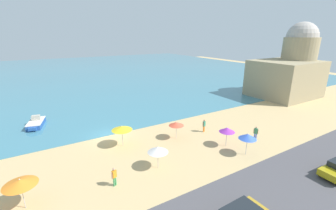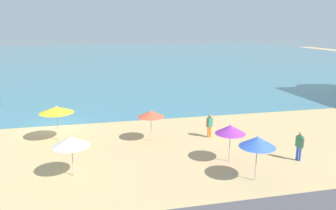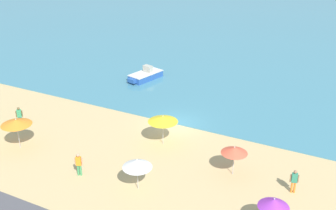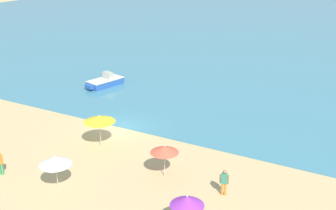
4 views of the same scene
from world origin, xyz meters
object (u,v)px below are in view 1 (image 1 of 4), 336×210
Objects in this scene: beach_umbrella_5 at (20,182)px; bather_2 at (204,125)px; beach_umbrella_0 at (227,130)px; beach_umbrella_6 at (122,128)px; harbor_fortress at (291,69)px; bather_3 at (256,132)px; beach_umbrella_3 at (158,150)px; beach_umbrella_7 at (248,136)px; skiff_nearshore at (36,123)px; beach_umbrella_1 at (176,124)px; bather_0 at (114,176)px.

bather_2 is (20.12, 3.83, -1.26)m from beach_umbrella_5.
beach_umbrella_5 reaches higher than beach_umbrella_0.
harbor_fortress reaches higher than beach_umbrella_6.
beach_umbrella_0 is 1.30× the size of bather_3.
beach_umbrella_6 is (-1.32, 6.05, 0.24)m from beach_umbrella_3.
beach_umbrella_7 reaches higher than skiff_nearshore.
beach_umbrella_6 is (-6.32, 1.55, 0.26)m from beach_umbrella_1.
bather_3 is (14.28, -6.90, -1.18)m from beach_umbrella_6.
bather_0 reaches higher than skiff_nearshore.
bather_0 is at bearing -178.24° from beach_umbrella_0.
beach_umbrella_7 is 30.55m from harbor_fortress.
beach_umbrella_0 is at bearing -0.52° from beach_umbrella_3.
harbor_fortress reaches higher than beach_umbrella_7.
bather_2 is 23.23m from skiff_nearshore.
skiff_nearshore is 0.30× the size of harbor_fortress.
beach_umbrella_7 is at bearing -39.47° from beach_umbrella_6.
bather_0 is at bearing -8.02° from beach_umbrella_5.
beach_umbrella_0 is 0.94× the size of beach_umbrella_7.
beach_umbrella_5 reaches higher than beach_umbrella_6.
skiff_nearshore is (-5.27, 18.27, -0.48)m from bather_0.
beach_umbrella_0 is 1.35× the size of bather_0.
bather_0 is at bearing -73.91° from skiff_nearshore.
beach_umbrella_7 reaches higher than bather_0.
beach_umbrella_7 is at bearing -89.64° from bather_2.
skiff_nearshore is at bearing 140.55° from bather_3.
beach_umbrella_0 is 0.52× the size of skiff_nearshore.
beach_umbrella_3 is at bearing 164.05° from beach_umbrella_7.
bather_3 is (7.95, -5.35, -0.92)m from beach_umbrella_1.
beach_umbrella_6 reaches higher than bather_3.
beach_umbrella_1 is at bearing 14.33° from beach_umbrella_5.
bather_2 is at bearing -9.69° from beach_umbrella_6.
beach_umbrella_3 is at bearing 179.48° from beach_umbrella_0.
beach_umbrella_5 is 1.47× the size of bather_2.
beach_umbrella_3 is at bearing -61.40° from skiff_nearshore.
beach_umbrella_1 is at bearing 130.17° from beach_umbrella_0.
harbor_fortress is at bearing -9.42° from skiff_nearshore.
beach_umbrella_5 is (-19.80, 0.51, 0.22)m from beach_umbrella_0.
beach_umbrella_7 is 7.00m from bather_2.
beach_umbrella_5 is at bearing -94.08° from skiff_nearshore.
beach_umbrella_1 reaches higher than bather_2.
bather_3 is at bearing -3.07° from beach_umbrella_5.
beach_umbrella_5 is at bearing -149.67° from beach_umbrella_6.
beach_umbrella_5 is at bearing 171.98° from bather_0.
beach_umbrella_3 is 9.60m from beach_umbrella_7.
harbor_fortress is at bearing 14.35° from bather_0.
beach_umbrella_5 is 1.00× the size of beach_umbrella_6.
beach_umbrella_1 reaches higher than bather_3.
beach_umbrella_1 is at bearing -13.79° from beach_umbrella_6.
beach_umbrella_0 reaches higher than bather_2.
beach_umbrella_6 reaches higher than beach_umbrella_7.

